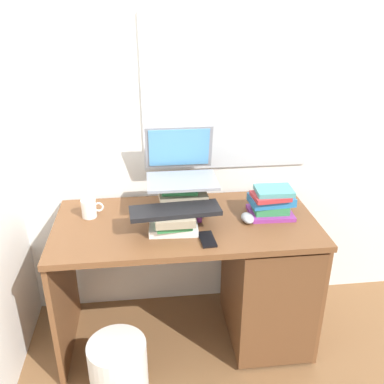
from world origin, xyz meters
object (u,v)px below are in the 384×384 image
book_stack_side (271,202)px  book_stack_tall (182,200)px  mug (89,208)px  wastebasket (119,371)px  desk (247,274)px  cell_phone (207,239)px  computer_mouse (248,218)px  laptop (181,167)px  keyboard (175,211)px  book_stack_keyboard_riser (174,223)px

book_stack_side → book_stack_tall: bearing=173.9°
mug → wastebasket: bearing=-75.5°
desk → wastebasket: desk is taller
book_stack_side → cell_phone: bearing=-149.2°
desk → wastebasket: size_ratio=4.09×
computer_mouse → laptop: bearing=152.4°
book_stack_side → computer_mouse: (-0.13, -0.06, -0.05)m
desk → cell_phone: (-0.24, -0.17, 0.33)m
book_stack_tall → keyboard: bearing=-105.8°
desk → book_stack_tall: bearing=164.6°
mug → computer_mouse: bearing=-10.0°
book_stack_keyboard_riser → laptop: 0.30m
desk → keyboard: bearing=-170.0°
keyboard → wastebasket: keyboard is taller
book_stack_keyboard_riser → mug: 0.46m
keyboard → cell_phone: bearing=-40.3°
book_stack_side → wastebasket: bearing=-153.7°
laptop → computer_mouse: bearing=-27.6°
book_stack_side → wastebasket: book_stack_side is taller
desk → cell_phone: size_ratio=9.52×
book_stack_keyboard_riser → computer_mouse: book_stack_keyboard_riser is taller
book_stack_tall → wastebasket: 0.86m
book_stack_side → mug: size_ratio=2.04×
mug → book_stack_side: bearing=-5.1°
book_stack_keyboard_riser → mug: size_ratio=2.11×
cell_phone → book_stack_tall: bearing=105.9°
mug → cell_phone: size_ratio=0.81×
desk → mug: (-0.80, 0.13, 0.38)m
book_stack_keyboard_riser → book_stack_tall: bearing=72.6°
keyboard → mug: keyboard is taller
laptop → keyboard: size_ratio=0.82×
book_stack_side → cell_phone: (-0.36, -0.21, -0.06)m
laptop → computer_mouse: size_ratio=3.30×
book_stack_tall → mug: bearing=175.8°
wastebasket → desk: bearing=27.0°
laptop → computer_mouse: laptop is taller
laptop → book_stack_tall: bearing=-92.1°
desk → laptop: laptop is taller
wastebasket → computer_mouse: bearing=27.0°
book_stack_side → cell_phone: size_ratio=1.66×
keyboard → computer_mouse: 0.38m
keyboard → cell_phone: 0.20m
mug → book_stack_tall: bearing=-4.2°
desk → book_stack_keyboard_riser: (-0.39, -0.07, 0.38)m
book_stack_keyboard_riser → wastebasket: book_stack_keyboard_riser is taller
mug → wastebasket: mug is taller
keyboard → mug: 0.46m
desk → computer_mouse: computer_mouse is taller
desk → book_stack_keyboard_riser: size_ratio=5.53×
desk → laptop: 0.68m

